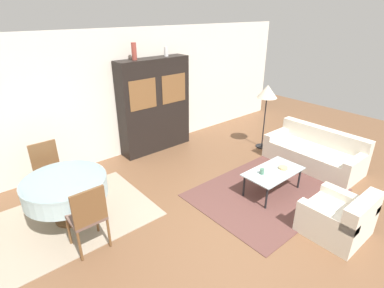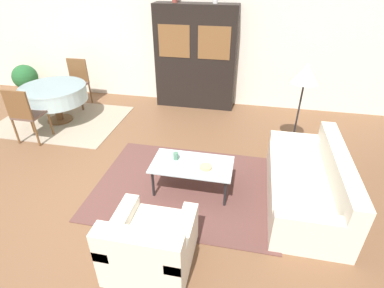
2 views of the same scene
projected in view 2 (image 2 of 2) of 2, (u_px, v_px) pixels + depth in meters
ground_plane at (93, 198)px, 4.07m from camera, size 14.00×14.00×0.00m
wall_back at (163, 39)px, 6.41m from camera, size 10.00×0.06×2.70m
area_rug at (187, 186)px, 4.28m from camera, size 2.56×1.93×0.01m
dining_rug at (62, 120)px, 6.08m from camera, size 2.40×1.78×0.01m
couch at (309, 185)px, 3.89m from camera, size 0.89×1.90×0.75m
armchair at (150, 246)px, 3.05m from camera, size 0.84×0.82×0.72m
coffee_table at (192, 166)px, 4.03m from camera, size 1.09×0.60×0.43m
display_cabinet at (196, 58)px, 6.23m from camera, size 1.67×0.41×2.09m
dining_table at (54, 94)px, 5.78m from camera, size 1.23×1.23×0.72m
dining_chair_near at (25, 112)px, 5.08m from camera, size 0.44×0.44×0.99m
dining_chair_far at (77, 80)px, 6.48m from camera, size 0.44×0.44×0.99m
floor_lamp at (305, 76)px, 4.43m from camera, size 0.45×0.45×1.50m
cup at (176, 156)px, 4.09m from camera, size 0.07×0.07×0.10m
bowl at (206, 167)px, 3.92m from camera, size 0.16×0.16×0.04m
potted_plant at (26, 79)px, 7.06m from camera, size 0.57×0.57×0.73m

